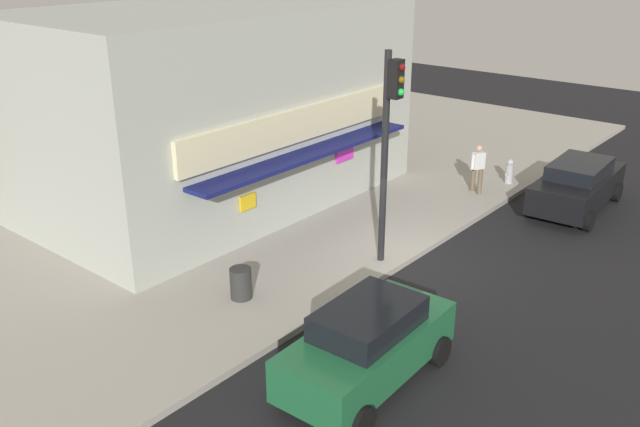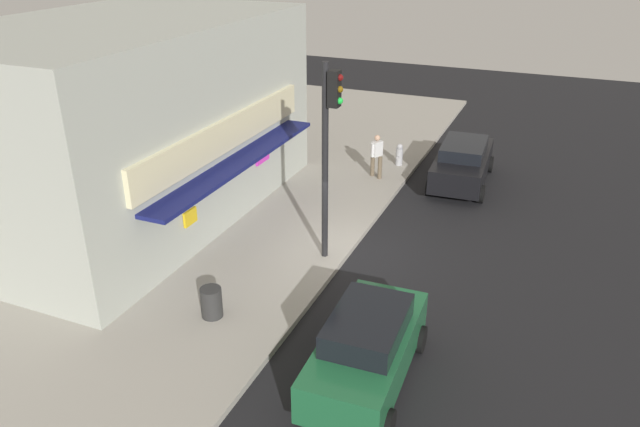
% 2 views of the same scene
% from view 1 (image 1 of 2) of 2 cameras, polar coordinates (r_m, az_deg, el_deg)
% --- Properties ---
extents(ground_plane, '(55.39, 55.39, 0.00)m').
position_cam_1_polar(ground_plane, '(18.84, 7.58, -4.18)').
color(ground_plane, black).
extents(sidewalk, '(36.93, 12.86, 0.16)m').
position_cam_1_polar(sidewalk, '(22.54, -6.28, 0.62)').
color(sidewalk, '#A39E93').
rests_on(sidewalk, ground_plane).
extents(corner_building, '(12.13, 8.22, 6.19)m').
position_cam_1_polar(corner_building, '(22.56, -8.94, 8.95)').
color(corner_building, '#ADB2A8').
rests_on(corner_building, sidewalk).
extents(traffic_light, '(0.32, 0.58, 5.61)m').
position_cam_1_polar(traffic_light, '(17.30, 5.78, 6.77)').
color(traffic_light, black).
rests_on(traffic_light, sidewalk).
extents(fire_hydrant, '(0.52, 0.28, 0.88)m').
position_cam_1_polar(fire_hydrant, '(25.10, 15.59, 3.40)').
color(fire_hydrant, '#B2B2B7').
rests_on(fire_hydrant, sidewalk).
extents(trash_can, '(0.53, 0.53, 0.78)m').
position_cam_1_polar(trash_can, '(16.59, -6.65, -5.83)').
color(trash_can, '#2D2D2D').
rests_on(trash_can, sidewalk).
extents(pedestrian, '(0.54, 0.56, 1.68)m').
position_cam_1_polar(pedestrian, '(23.72, 13.08, 3.83)').
color(pedestrian, brown).
rests_on(pedestrian, sidewalk).
extents(parked_car_black, '(4.62, 2.23, 1.63)m').
position_cam_1_polar(parked_car_black, '(23.63, 20.76, 2.29)').
color(parked_car_black, black).
rests_on(parked_car_black, ground_plane).
extents(parked_car_green, '(4.12, 2.04, 1.71)m').
position_cam_1_polar(parked_car_green, '(13.63, 4.02, -10.84)').
color(parked_car_green, '#1E6038').
rests_on(parked_car_green, ground_plane).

